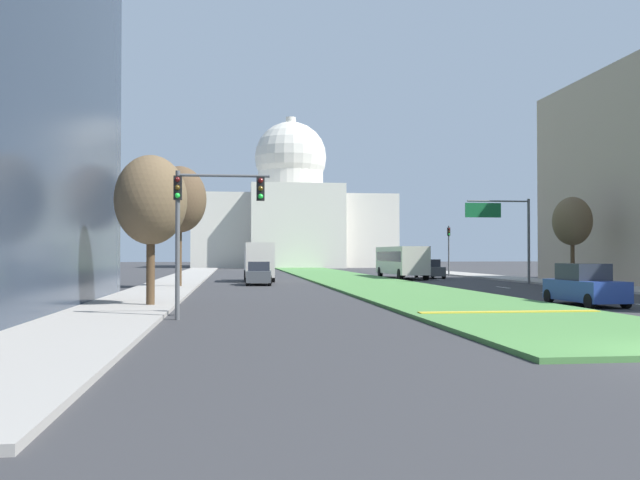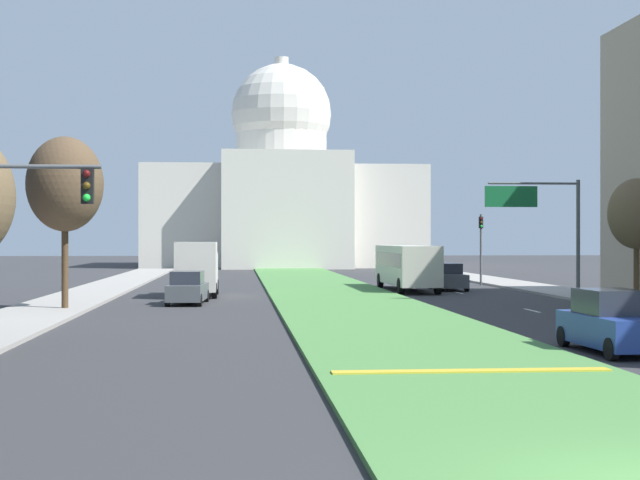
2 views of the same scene
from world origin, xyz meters
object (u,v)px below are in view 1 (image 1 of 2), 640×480
(capitol_building, at_px, (291,218))
(street_tree_left_mid, at_px, (180,200))
(overhead_guide_sign, at_px, (506,223))
(street_tree_right_mid, at_px, (572,222))
(sedan_midblock, at_px, (259,274))
(traffic_light_near_left, at_px, (202,211))
(traffic_light_far_right, at_px, (449,244))
(box_truck_delivery, at_px, (259,261))
(sedan_lead_stopped, at_px, (585,286))
(city_bus, at_px, (401,259))
(street_tree_left_near, at_px, (151,201))
(sedan_distant, at_px, (430,269))

(capitol_building, xyz_separation_m, street_tree_left_mid, (-13.71, -75.94, -2.71))
(overhead_guide_sign, distance_m, street_tree_right_mid, 5.31)
(street_tree_left_mid, height_order, sedan_midblock, street_tree_left_mid)
(traffic_light_near_left, relative_size, street_tree_right_mid, 0.82)
(street_tree_right_mid, bearing_deg, traffic_light_far_right, 93.71)
(traffic_light_near_left, relative_size, overhead_guide_sign, 0.80)
(capitol_building, relative_size, street_tree_right_mid, 5.36)
(traffic_light_near_left, xyz_separation_m, box_truck_delivery, (3.18, 33.28, -2.12))
(capitol_building, xyz_separation_m, sedan_lead_stopped, (5.37, -93.94, -7.76))
(sedan_lead_stopped, bearing_deg, street_tree_left_mid, 136.67)
(street_tree_right_mid, height_order, city_bus, street_tree_right_mid)
(sedan_lead_stopped, bearing_deg, capitol_building, 93.27)
(street_tree_left_near, distance_m, street_tree_right_mid, 31.62)
(overhead_guide_sign, height_order, street_tree_left_near, overhead_guide_sign)
(overhead_guide_sign, height_order, box_truck_delivery, overhead_guide_sign)
(overhead_guide_sign, bearing_deg, traffic_light_near_left, -129.82)
(city_bus, bearing_deg, street_tree_left_mid, -139.98)
(traffic_light_far_right, relative_size, street_tree_left_near, 0.80)
(street_tree_left_near, relative_size, street_tree_left_mid, 0.79)
(street_tree_left_near, xyz_separation_m, sedan_distant, (21.82, 33.52, -3.72))
(street_tree_left_near, distance_m, city_bus, 38.26)
(sedan_midblock, bearing_deg, traffic_light_far_right, 42.12)
(traffic_light_near_left, bearing_deg, street_tree_left_mid, 96.34)
(sedan_lead_stopped, xyz_separation_m, box_truck_delivery, (-13.39, 28.73, 0.81))
(capitol_building, distance_m, sedan_distant, 60.58)
(traffic_light_far_right, bearing_deg, sedan_lead_stopped, -99.34)
(overhead_guide_sign, height_order, sedan_midblock, overhead_guide_sign)
(traffic_light_near_left, height_order, city_bus, traffic_light_near_left)
(street_tree_right_mid, bearing_deg, sedan_lead_stopped, -115.62)
(traffic_light_near_left, xyz_separation_m, traffic_light_far_right, (23.25, 45.13, -0.48))
(traffic_light_far_right, height_order, street_tree_left_near, street_tree_left_near)
(street_tree_right_mid, xyz_separation_m, box_truck_delivery, (-21.59, 11.64, -2.89))
(traffic_light_near_left, relative_size, street_tree_left_near, 0.80)
(street_tree_left_near, xyz_separation_m, sedan_midblock, (5.36, 21.32, -3.75))
(box_truck_delivery, bearing_deg, sedan_midblock, -91.87)
(capitol_building, relative_size, sedan_lead_stopped, 7.54)
(box_truck_delivery, bearing_deg, street_tree_left_mid, -117.91)
(street_tree_left_mid, distance_m, box_truck_delivery, 12.86)
(traffic_light_far_right, xyz_separation_m, overhead_guide_sign, (-1.64, -19.22, 1.31))
(traffic_light_far_right, xyz_separation_m, street_tree_right_mid, (1.52, -23.48, 1.26))
(traffic_light_far_right, distance_m, sedan_lead_stopped, 41.19)
(city_bus, bearing_deg, street_tree_left_near, -119.81)
(overhead_guide_sign, height_order, sedan_lead_stopped, overhead_guide_sign)
(street_tree_right_mid, bearing_deg, overhead_guide_sign, 126.63)
(sedan_lead_stopped, bearing_deg, street_tree_left_near, 177.24)
(street_tree_left_near, height_order, city_bus, street_tree_left_near)
(street_tree_left_near, relative_size, box_truck_delivery, 1.01)
(traffic_light_far_right, height_order, street_tree_right_mid, street_tree_right_mid)
(capitol_building, xyz_separation_m, city_bus, (5.37, -59.92, -6.86))
(traffic_light_far_right, bearing_deg, street_tree_right_mid, -86.29)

